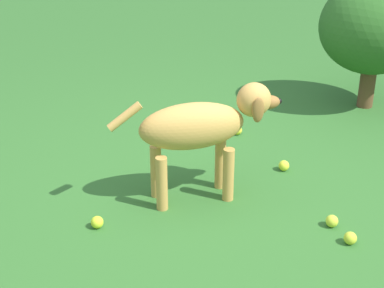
{
  "coord_description": "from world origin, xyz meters",
  "views": [
    {
      "loc": [
        0.95,
        2.64,
        1.72
      ],
      "look_at": [
        0.14,
        -0.13,
        0.34
      ],
      "focal_mm": 54.77,
      "sensor_mm": 36.0,
      "label": 1
    }
  ],
  "objects_px": {
    "tennis_ball_0": "(97,222)",
    "tennis_ball_1": "(237,130)",
    "dog": "(202,127)",
    "tennis_ball_2": "(284,166)",
    "tennis_ball_4": "(350,238)",
    "tennis_ball_3": "(332,221)"
  },
  "relations": [
    {
      "from": "dog",
      "to": "tennis_ball_2",
      "type": "height_order",
      "value": "dog"
    },
    {
      "from": "dog",
      "to": "tennis_ball_1",
      "type": "bearing_deg",
      "value": 57.14
    },
    {
      "from": "tennis_ball_4",
      "to": "tennis_ball_2",
      "type": "bearing_deg",
      "value": -90.51
    },
    {
      "from": "tennis_ball_3",
      "to": "tennis_ball_4",
      "type": "xyz_separation_m",
      "value": [
        -0.01,
        0.17,
        0.0
      ]
    },
    {
      "from": "tennis_ball_2",
      "to": "tennis_ball_4",
      "type": "distance_m",
      "value": 0.81
    },
    {
      "from": "dog",
      "to": "tennis_ball_1",
      "type": "height_order",
      "value": "dog"
    },
    {
      "from": "tennis_ball_4",
      "to": "tennis_ball_0",
      "type": "bearing_deg",
      "value": -22.75
    },
    {
      "from": "tennis_ball_0",
      "to": "dog",
      "type": "bearing_deg",
      "value": -165.86
    },
    {
      "from": "tennis_ball_1",
      "to": "tennis_ball_4",
      "type": "relative_size",
      "value": 1.0
    },
    {
      "from": "tennis_ball_0",
      "to": "tennis_ball_2",
      "type": "height_order",
      "value": "same"
    },
    {
      "from": "tennis_ball_0",
      "to": "tennis_ball_3",
      "type": "bearing_deg",
      "value": 164.14
    },
    {
      "from": "dog",
      "to": "tennis_ball_0",
      "type": "xyz_separation_m",
      "value": [
        0.62,
        0.16,
        -0.4
      ]
    },
    {
      "from": "dog",
      "to": "tennis_ball_2",
      "type": "xyz_separation_m",
      "value": [
        -0.58,
        -0.15,
        -0.4
      ]
    },
    {
      "from": "dog",
      "to": "tennis_ball_4",
      "type": "xyz_separation_m",
      "value": [
        -0.58,
        0.66,
        -0.4
      ]
    },
    {
      "from": "dog",
      "to": "tennis_ball_3",
      "type": "relative_size",
      "value": 14.78
    },
    {
      "from": "dog",
      "to": "tennis_ball_0",
      "type": "distance_m",
      "value": 0.76
    },
    {
      "from": "tennis_ball_1",
      "to": "tennis_ball_4",
      "type": "distance_m",
      "value": 1.4
    },
    {
      "from": "tennis_ball_1",
      "to": "tennis_ball_2",
      "type": "distance_m",
      "value": 0.59
    },
    {
      "from": "tennis_ball_1",
      "to": "dog",
      "type": "bearing_deg",
      "value": 56.29
    },
    {
      "from": "tennis_ball_0",
      "to": "tennis_ball_1",
      "type": "relative_size",
      "value": 1.0
    },
    {
      "from": "tennis_ball_2",
      "to": "tennis_ball_4",
      "type": "bearing_deg",
      "value": 89.49
    },
    {
      "from": "tennis_ball_1",
      "to": "tennis_ball_3",
      "type": "height_order",
      "value": "same"
    }
  ]
}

